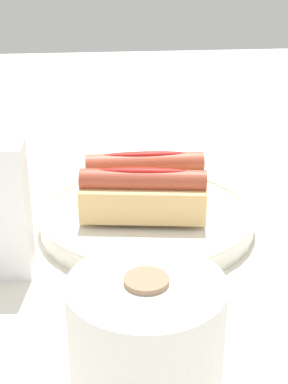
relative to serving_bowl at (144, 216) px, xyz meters
name	(u,v)px	position (x,y,z in m)	size (l,w,h in m)	color
ground_plane	(146,224)	(0.00, -0.01, -0.02)	(2.40, 2.40, 0.00)	silver
serving_bowl	(144,216)	(0.00, 0.00, 0.00)	(0.27, 0.27, 0.03)	silver
hotdog_front	(145,178)	(0.00, -0.03, 0.04)	(0.15, 0.05, 0.06)	#DBB270
hotdog_back	(143,195)	(0.00, 0.03, 0.04)	(0.16, 0.07, 0.06)	#DBB270
paper_towel_roll	(146,360)	(0.03, 0.32, 0.05)	(0.11, 0.11, 0.13)	white
chopstick_near	(120,177)	(0.02, -0.16, -0.01)	(0.01, 0.01, 0.22)	black
chopstick_far	(139,174)	(-0.01, -0.17, -0.01)	(0.01, 0.01, 0.22)	black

